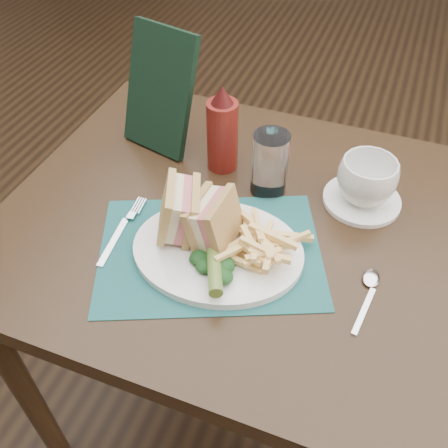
% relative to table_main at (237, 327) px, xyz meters
% --- Properties ---
extents(floor, '(7.00, 7.00, 0.00)m').
position_rel_table_main_xyz_m(floor, '(0.00, 0.50, -0.38)').
color(floor, black).
rests_on(floor, ground).
extents(table_main, '(0.90, 0.75, 0.75)m').
position_rel_table_main_xyz_m(table_main, '(0.00, 0.00, 0.00)').
color(table_main, black).
rests_on(table_main, ground).
extents(placemat, '(0.47, 0.41, 0.00)m').
position_rel_table_main_xyz_m(placemat, '(-0.02, -0.11, 0.38)').
color(placemat, '#195251').
rests_on(placemat, table_main).
extents(plate, '(0.33, 0.28, 0.01)m').
position_rel_table_main_xyz_m(plate, '(-0.01, -0.11, 0.38)').
color(plate, white).
rests_on(plate, placemat).
extents(sandwich_half_a, '(0.11, 0.12, 0.10)m').
position_rel_table_main_xyz_m(sandwich_half_a, '(-0.10, -0.10, 0.44)').
color(sandwich_half_a, tan).
rests_on(sandwich_half_a, plate).
extents(sandwich_half_b, '(0.08, 0.10, 0.10)m').
position_rel_table_main_xyz_m(sandwich_half_b, '(-0.04, -0.09, 0.44)').
color(sandwich_half_b, tan).
rests_on(sandwich_half_b, plate).
extents(kale_garnish, '(0.11, 0.08, 0.03)m').
position_rel_table_main_xyz_m(kale_garnish, '(0.00, -0.16, 0.41)').
color(kale_garnish, '#123216').
rests_on(kale_garnish, plate).
extents(pickle_spear, '(0.07, 0.12, 0.03)m').
position_rel_table_main_xyz_m(pickle_spear, '(0.01, -0.16, 0.41)').
color(pickle_spear, '#53702A').
rests_on(pickle_spear, plate).
extents(fries_pile, '(0.18, 0.20, 0.05)m').
position_rel_table_main_xyz_m(fries_pile, '(0.06, -0.09, 0.42)').
color(fries_pile, '#FCD37E').
rests_on(fries_pile, plate).
extents(fork, '(0.05, 0.17, 0.01)m').
position_rel_table_main_xyz_m(fork, '(-0.19, -0.12, 0.38)').
color(fork, silver).
rests_on(fork, placemat).
extents(spoon, '(0.05, 0.15, 0.01)m').
position_rel_table_main_xyz_m(spoon, '(0.26, -0.11, 0.38)').
color(spoon, silver).
rests_on(spoon, table_main).
extents(saucer, '(0.20, 0.20, 0.01)m').
position_rel_table_main_xyz_m(saucer, '(0.21, 0.12, 0.38)').
color(saucer, white).
rests_on(saucer, table_main).
extents(coffee_cup, '(0.15, 0.15, 0.09)m').
position_rel_table_main_xyz_m(coffee_cup, '(0.21, 0.12, 0.43)').
color(coffee_cup, white).
rests_on(coffee_cup, saucer).
extents(drinking_glass, '(0.08, 0.08, 0.13)m').
position_rel_table_main_xyz_m(drinking_glass, '(0.03, 0.09, 0.44)').
color(drinking_glass, white).
rests_on(drinking_glass, table_main).
extents(ketchup_bottle, '(0.08, 0.08, 0.19)m').
position_rel_table_main_xyz_m(ketchup_bottle, '(-0.09, 0.13, 0.47)').
color(ketchup_bottle, '#5E1510').
rests_on(ketchup_bottle, table_main).
extents(check_presenter, '(0.18, 0.13, 0.25)m').
position_rel_table_main_xyz_m(check_presenter, '(-0.24, 0.17, 0.50)').
color(check_presenter, black).
rests_on(check_presenter, table_main).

